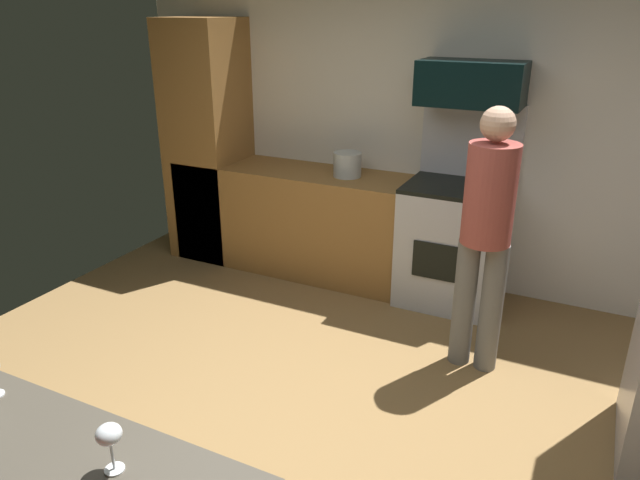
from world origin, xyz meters
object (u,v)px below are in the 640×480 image
object	(u,v)px
oven_range	(454,239)
person_cook	(486,230)
microwave	(471,83)
stock_pot	(347,164)
wine_glass_near	(109,436)

from	to	relation	value
oven_range	person_cook	bearing A→B (deg)	-66.39
microwave	stock_pot	world-z (taller)	microwave
person_cook	wine_glass_near	bearing A→B (deg)	-103.88
oven_range	wine_glass_near	size ratio (longest dim) A/B	9.18
person_cook	stock_pot	bearing A→B (deg)	146.57
microwave	person_cook	size ratio (longest dim) A/B	0.44
person_cook	oven_range	bearing A→B (deg)	113.61
microwave	wine_glass_near	bearing A→B (deg)	-93.97
oven_range	wine_glass_near	xyz separation A→B (m)	(-0.23, -3.27, 0.51)
oven_range	stock_pot	bearing A→B (deg)	179.64
person_cook	stock_pot	xyz separation A→B (m)	(-1.28, 0.85, 0.06)
oven_range	person_cook	size ratio (longest dim) A/B	0.91
wine_glass_near	stock_pot	distance (m)	3.34
microwave	wine_glass_near	distance (m)	3.42
microwave	person_cook	xyz separation A→B (m)	(0.37, -0.93, -0.73)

